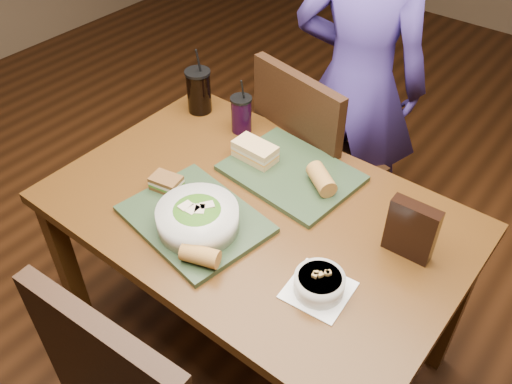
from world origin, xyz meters
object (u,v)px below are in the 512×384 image
salad_bowl (198,217)px  soup_bowl (319,283)px  cup_cola (199,91)px  tray_near (195,219)px  chip_bag (411,230)px  sandwich_far (255,151)px  cup_berry (241,114)px  sandwich_near (166,183)px  diner (357,84)px  baguette_near (200,255)px  dining_table (256,229)px  baguette_far (321,179)px  tray_far (291,173)px  chair_far (308,161)px

salad_bowl → soup_bowl: bearing=5.1°
cup_cola → tray_near: bearing=-48.6°
cup_cola → chip_bag: size_ratio=1.46×
sandwich_far → cup_berry: bearing=143.0°
sandwich_near → sandwich_far: size_ratio=0.71×
diner → sandwich_near: diner is taller
diner → baguette_near: bearing=82.4°
dining_table → diner: (-0.12, 0.83, 0.12)m
tray_near → baguette_near: (0.14, -0.12, 0.04)m
dining_table → baguette_far: 0.27m
dining_table → baguette_far: (0.11, 0.20, 0.14)m
tray_near → sandwich_near: sandwich_near is taller
tray_near → cup_cola: bearing=131.4°
tray_far → cup_cola: cup_cola is taller
cup_cola → cup_berry: size_ratio=1.23×
diner → chair_far: bearing=71.4°
tray_far → sandwich_near: (-0.26, -0.32, 0.03)m
tray_near → diner: bearing=90.8°
sandwich_near → chip_bag: bearing=18.4°
sandwich_far → baguette_near: bearing=-69.2°
sandwich_near → chip_bag: chip_bag is taller
tray_far → dining_table: bearing=-87.0°
sandwich_near → baguette_near: bearing=-28.5°
diner → sandwich_far: size_ratio=10.25×
salad_bowl → chip_bag: 0.61m
tray_far → sandwich_far: size_ratio=2.77×
chair_far → soup_bowl: 0.85m
baguette_near → chip_bag: (0.43, 0.41, 0.05)m
tray_far → soup_bowl: soup_bowl is taller
diner → sandwich_near: size_ratio=14.51×
baguette_near → baguette_far: 0.49m
tray_near → chip_bag: chip_bag is taller
sandwich_near → chip_bag: size_ratio=0.59×
chair_far → tray_far: 0.40m
sandwich_far → baguette_far: same height
salad_bowl → tray_near: bearing=148.7°
chair_far → tray_near: 0.71m
tray_near → salad_bowl: salad_bowl is taller
sandwich_near → cup_cola: bearing=120.5°
chair_far → cup_cola: (-0.38, -0.21, 0.29)m
dining_table → tray_near: tray_near is taller
diner → cup_berry: bearing=55.3°
cup_cola → sandwich_far: bearing=-18.4°
chair_far → baguette_far: 0.48m
sandwich_far → diner: bearing=87.8°
cup_berry → diner: bearing=70.6°
dining_table → sandwich_near: 0.33m
tray_far → baguette_far: 0.13m
tray_near → tray_far: same height
sandwich_near → cup_cola: size_ratio=0.40×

